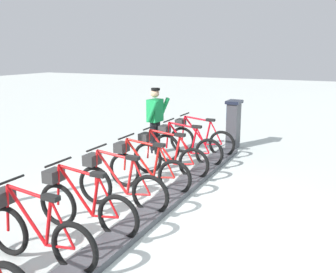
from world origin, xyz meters
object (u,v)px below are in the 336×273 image
at_px(payment_kiosk, 233,123).
at_px(bike_docked_5, 82,204).
at_px(bike_docked_2, 167,156).
at_px(bike_docked_3, 145,168).
at_px(bike_docked_0, 199,138).
at_px(bike_docked_4, 118,184).
at_px(bike_docked_6, 34,231).
at_px(worker_near_rack, 155,118).
at_px(bike_docked_1, 184,146).

xyz_separation_m(payment_kiosk, bike_docked_5, (0.57, 5.69, -0.24)).
height_order(bike_docked_2, bike_docked_3, same).
height_order(bike_docked_0, bike_docked_3, same).
bearing_deg(payment_kiosk, bike_docked_0, 61.75).
height_order(bike_docked_2, bike_docked_4, same).
xyz_separation_m(bike_docked_6, worker_near_rack, (1.05, -5.23, 0.48)).
relative_size(bike_docked_4, bike_docked_5, 1.00).
xyz_separation_m(payment_kiosk, bike_docked_0, (0.57, 1.06, -0.24)).
bearing_deg(bike_docked_0, bike_docked_2, 90.00).
distance_m(bike_docked_1, bike_docked_3, 1.85).
xyz_separation_m(bike_docked_0, bike_docked_3, (0.00, 2.77, 0.00)).
xyz_separation_m(bike_docked_5, worker_near_rack, (1.05, -4.30, 0.48)).
height_order(bike_docked_1, worker_near_rack, worker_near_rack).
distance_m(bike_docked_4, worker_near_rack, 3.57).
distance_m(bike_docked_0, bike_docked_4, 3.70).
relative_size(bike_docked_1, bike_docked_5, 1.00).
relative_size(bike_docked_3, worker_near_rack, 1.04).
distance_m(bike_docked_1, bike_docked_5, 3.70).
height_order(bike_docked_0, bike_docked_2, same).
height_order(bike_docked_0, bike_docked_5, same).
relative_size(bike_docked_0, bike_docked_3, 1.00).
xyz_separation_m(bike_docked_2, bike_docked_3, (0.00, 0.92, 0.00)).
bearing_deg(bike_docked_0, worker_near_rack, 16.86).
relative_size(bike_docked_1, bike_docked_2, 1.00).
xyz_separation_m(bike_docked_2, bike_docked_6, (0.00, 3.70, 0.00)).
bearing_deg(bike_docked_3, bike_docked_2, -90.00).
bearing_deg(bike_docked_1, bike_docked_5, 90.00).
height_order(bike_docked_4, worker_near_rack, worker_near_rack).
relative_size(bike_docked_2, bike_docked_6, 1.00).
bearing_deg(bike_docked_5, payment_kiosk, -95.74).
xyz_separation_m(payment_kiosk, bike_docked_1, (0.57, 1.99, -0.24)).
relative_size(payment_kiosk, bike_docked_5, 0.74).
distance_m(bike_docked_4, bike_docked_6, 1.85).
height_order(bike_docked_2, worker_near_rack, worker_near_rack).
xyz_separation_m(bike_docked_3, bike_docked_5, (0.00, 1.85, 0.00)).
distance_m(bike_docked_1, bike_docked_4, 2.77).
bearing_deg(bike_docked_2, worker_near_rack, -55.44).
height_order(bike_docked_3, bike_docked_5, same).
distance_m(payment_kiosk, worker_near_rack, 2.15).
distance_m(bike_docked_2, bike_docked_5, 2.77).
height_order(bike_docked_1, bike_docked_3, same).
height_order(bike_docked_1, bike_docked_4, same).
distance_m(payment_kiosk, bike_docked_0, 1.23).
bearing_deg(bike_docked_5, bike_docked_2, -90.00).
height_order(bike_docked_0, bike_docked_6, same).
bearing_deg(bike_docked_2, bike_docked_3, 90.00).
height_order(bike_docked_3, bike_docked_6, same).
distance_m(bike_docked_5, bike_docked_6, 0.92).
relative_size(bike_docked_2, bike_docked_5, 1.00).
bearing_deg(payment_kiosk, bike_docked_1, 73.96).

